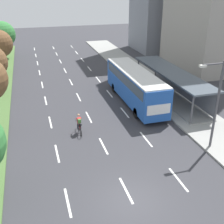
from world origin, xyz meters
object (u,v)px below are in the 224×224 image
object	(u,v)px
bus	(135,83)
streetlight	(215,100)
median_tree_fifth	(2,35)
bus_shelter	(173,82)
cyclist	(79,125)

from	to	relation	value
bus	streetlight	bearing A→B (deg)	-77.47
median_tree_fifth	bus	bearing A→B (deg)	-59.53
bus_shelter	bus	distance (m)	4.29
cyclist	streetlight	xyz separation A→B (m)	(8.78, -5.00, 3.10)
streetlight	cyclist	bearing A→B (deg)	150.33
bus	cyclist	xyz separation A→B (m)	(-6.61, -4.76, -1.28)
bus_shelter	median_tree_fifth	size ratio (longest dim) A/B	2.30
bus	cyclist	size ratio (longest dim) A/B	6.20
bus_shelter	median_tree_fifth	world-z (taller)	median_tree_fifth
bus_shelter	median_tree_fifth	distance (m)	29.12
bus_shelter	streetlight	size ratio (longest dim) A/B	2.03
bus_shelter	streetlight	bearing A→B (deg)	-102.27
bus_shelter	bus	size ratio (longest dim) A/B	1.17
bus	median_tree_fifth	xyz separation A→B (m)	(-13.49, 22.94, 1.77)
median_tree_fifth	streetlight	size ratio (longest dim) A/B	0.88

